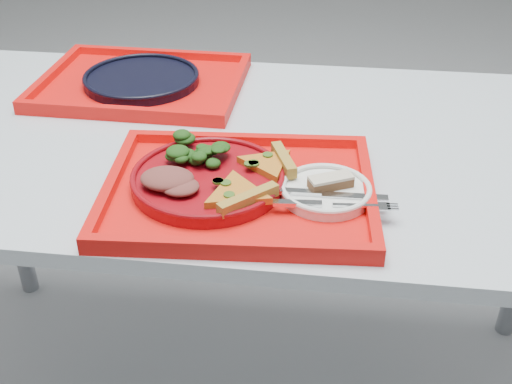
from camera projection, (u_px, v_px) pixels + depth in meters
table at (239, 170)px, 1.31m from camera, size 1.60×0.80×0.75m
tray_main at (239, 193)px, 1.08m from camera, size 0.47×0.38×0.01m
tray_far at (142, 86)px, 1.46m from camera, size 0.46×0.36×0.01m
dinner_plate at (208, 180)px, 1.09m from camera, size 0.26×0.26×0.02m
side_plate at (326, 193)px, 1.06m from camera, size 0.15×0.15×0.01m
navy_plate at (142, 80)px, 1.46m from camera, size 0.26×0.26×0.02m
pizza_slice_a at (237, 191)px, 1.03m from camera, size 0.16×0.17×0.02m
pizza_slice_b at (268, 162)px, 1.11m from camera, size 0.14×0.13×0.02m
salad_heap at (199, 146)px, 1.12m from camera, size 0.09×0.08×0.05m
meat_portion at (167, 179)px, 1.05m from camera, size 0.09×0.07×0.03m
dessert_bar at (331, 182)px, 1.06m from camera, size 0.08×0.06×0.02m
knife at (331, 194)px, 1.04m from camera, size 0.19×0.02×0.01m
fork at (331, 204)px, 1.01m from camera, size 0.19×0.04×0.01m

